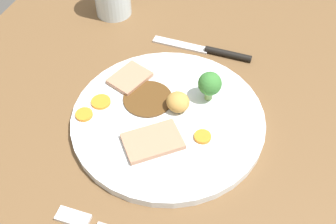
{
  "coord_description": "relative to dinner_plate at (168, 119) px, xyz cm",
  "views": [
    {
      "loc": [
        -41.66,
        -12.95,
        53.32
      ],
      "look_at": [
        -2.86,
        0.88,
        6.0
      ],
      "focal_mm": 44.16,
      "sensor_mm": 36.0,
      "label": 1
    }
  ],
  "objects": [
    {
      "name": "carrot_coin_front",
      "position": [
        -0.91,
        10.94,
        0.92
      ],
      "size": [
        3.08,
        3.08,
        0.43
      ],
      "primitive_type": "cylinder",
      "color": "orange",
      "rests_on": "dinner_plate"
    },
    {
      "name": "carrot_coin_side",
      "position": [
        -2.23,
        -6.19,
        0.96
      ],
      "size": [
        2.52,
        2.52,
        0.53
      ],
      "primitive_type": "cylinder",
      "color": "orange",
      "rests_on": "dinner_plate"
    },
    {
      "name": "roast_potato_left",
      "position": [
        2.09,
        -0.74,
        2.15
      ],
      "size": [
        5.11,
        5.14,
        2.89
      ],
      "primitive_type": "ellipsoid",
      "rotation": [
        0.0,
        0.0,
        4.05
      ],
      "color": "#BC8C42",
      "rests_on": "dinner_plate"
    },
    {
      "name": "dining_table",
      "position": [
        2.86,
        -0.88,
        -2.5
      ],
      "size": [
        120.0,
        84.0,
        3.6
      ],
      "primitive_type": "cube",
      "color": "brown",
      "rests_on": "ground"
    },
    {
      "name": "gravy_pool",
      "position": [
        2.27,
        4.22,
        0.85
      ],
      "size": [
        7.9,
        7.9,
        0.3
      ],
      "primitive_type": "cylinder",
      "color": "#563819",
      "rests_on": "dinner_plate"
    },
    {
      "name": "knife",
      "position": [
        18.16,
        -1.69,
        -0.25
      ],
      "size": [
        1.74,
        18.51,
        1.2
      ],
      "rotation": [
        0.0,
        0.0,
        1.57
      ],
      "color": "black",
      "rests_on": "dining_table"
    },
    {
      "name": "meat_slice_under",
      "position": [
        5.4,
        8.65,
        1.1
      ],
      "size": [
        7.69,
        6.83,
        0.8
      ],
      "primitive_type": "cube",
      "rotation": [
        0.0,
        0.0,
        5.94
      ],
      "color": "tan",
      "rests_on": "dinner_plate"
    },
    {
      "name": "meat_slice_main",
      "position": [
        -5.56,
        0.39,
        1.1
      ],
      "size": [
        9.56,
        9.89,
        0.8
      ],
      "primitive_type": "cube",
      "rotation": [
        0.0,
        0.0,
        5.41
      ],
      "color": "tan",
      "rests_on": "dinner_plate"
    },
    {
      "name": "dinner_plate",
      "position": [
        0.0,
        0.0,
        0.0
      ],
      "size": [
        29.88,
        29.88,
        1.4
      ],
      "primitive_type": "cylinder",
      "color": "white",
      "rests_on": "dining_table"
    },
    {
      "name": "broccoli_floret",
      "position": [
        5.8,
        -4.78,
        3.82
      ],
      "size": [
        3.74,
        3.74,
        5.11
      ],
      "color": "#8CB766",
      "rests_on": "dinner_plate"
    },
    {
      "name": "carrot_coin_back",
      "position": [
        -4.2,
        12.2,
        0.95
      ],
      "size": [
        2.66,
        2.66,
        0.5
      ],
      "primitive_type": "cylinder",
      "color": "orange",
      "rests_on": "dinner_plate"
    }
  ]
}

